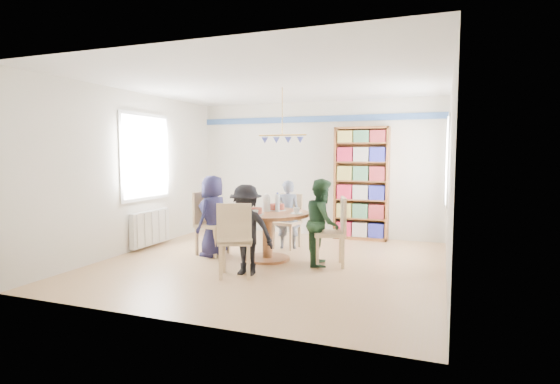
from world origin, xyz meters
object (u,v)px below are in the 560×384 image
at_px(person_far, 288,214).
at_px(bookshelf, 361,184).
at_px(radiator, 150,228).
at_px(chair_far, 289,218).
at_px(person_near, 246,230).
at_px(chair_right, 335,228).
at_px(person_left, 213,216).
at_px(chair_near, 235,237).
at_px(dining_table, 268,225).
at_px(chair_left, 208,220).
at_px(person_right, 322,222).

distance_m(person_far, bookshelf, 1.72).
bearing_deg(person_far, radiator, 0.45).
bearing_deg(radiator, chair_far, 20.26).
bearing_deg(person_near, bookshelf, 71.59).
distance_m(chair_right, person_far, 1.38).
bearing_deg(person_left, bookshelf, 145.30).
bearing_deg(chair_near, person_far, 88.86).
relative_size(dining_table, chair_far, 1.37).
height_order(radiator, chair_left, chair_left).
relative_size(radiator, bookshelf, 0.46).
distance_m(chair_left, person_right, 1.95).
bearing_deg(person_far, person_near, 73.01).
distance_m(dining_table, chair_far, 0.98).
distance_m(chair_left, person_far, 1.39).
xyz_separation_m(person_right, person_far, (-0.87, 0.91, -0.05)).
bearing_deg(person_near, person_left, 139.87).
relative_size(person_right, bookshelf, 0.60).
distance_m(dining_table, person_right, 0.89).
distance_m(dining_table, chair_right, 1.07).
bearing_deg(bookshelf, chair_near, -108.62).
relative_size(chair_left, chair_far, 1.09).
bearing_deg(person_near, person_right, 46.25).
bearing_deg(chair_near, dining_table, 88.58).
bearing_deg(chair_right, radiator, 177.98).
height_order(chair_left, chair_near, chair_left).
xyz_separation_m(dining_table, person_left, (-0.94, -0.05, 0.10)).
height_order(chair_right, person_near, person_near).
height_order(radiator, person_right, person_right).
relative_size(chair_near, person_right, 0.79).
relative_size(chair_left, bookshelf, 0.48).
height_order(person_left, person_right, person_left).
distance_m(radiator, dining_table, 2.31).
xyz_separation_m(radiator, person_near, (2.34, -1.01, 0.27)).
relative_size(person_right, person_far, 1.08).
bearing_deg(person_left, chair_near, 48.76).
bearing_deg(bookshelf, person_right, -94.95).
distance_m(dining_table, person_left, 0.94).
height_order(person_right, person_far, person_right).
bearing_deg(person_right, person_near, 123.95).
height_order(dining_table, person_near, person_near).
height_order(chair_far, bookshelf, bookshelf).
height_order(chair_near, bookshelf, bookshelf).
xyz_separation_m(chair_left, person_right, (1.95, -0.04, 0.08)).
bearing_deg(chair_near, radiator, 151.91).
bearing_deg(person_right, dining_table, 77.47).
distance_m(person_left, bookshelf, 3.02).
xyz_separation_m(chair_near, person_left, (-0.91, 1.03, 0.10)).
relative_size(dining_table, chair_right, 1.27).
distance_m(dining_table, bookshelf, 2.47).
distance_m(person_left, person_near, 1.28).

